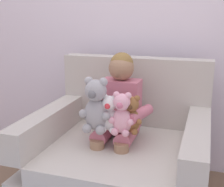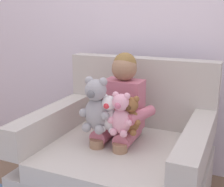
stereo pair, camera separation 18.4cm
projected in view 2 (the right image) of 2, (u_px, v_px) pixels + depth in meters
The scene contains 7 objects.
back_wall at pixel (154, 9), 2.36m from camera, with size 6.00×0.10×2.60m, color silver.
armchair at pixel (122, 160), 2.04m from camera, with size 1.12×0.98×0.96m.
seated_child at pixel (120, 109), 2.00m from camera, with size 0.45×0.39×0.82m.
plush_brown at pixel (131, 116), 1.83m from camera, with size 0.14×0.12×0.24m.
plush_pink at pixel (121, 115), 1.81m from camera, with size 0.16×0.13×0.27m.
plush_grey at pixel (96, 106), 1.86m from camera, with size 0.21×0.17×0.35m.
plush_white at pixel (109, 114), 1.86m from camera, with size 0.14×0.12×0.24m.
Camera 2 is at (0.69, -1.68, 1.26)m, focal length 47.94 mm.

